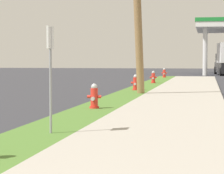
# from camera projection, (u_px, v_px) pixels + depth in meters

# --- Properties ---
(fire_hydrant_second) EXTENTS (0.42, 0.38, 0.74)m
(fire_hydrant_second) POSITION_uv_depth(u_px,v_px,m) (94.00, 97.00, 15.03)
(fire_hydrant_second) COLOR red
(fire_hydrant_second) RESTS_ON grass_verge
(fire_hydrant_third) EXTENTS (0.42, 0.37, 0.74)m
(fire_hydrant_third) POSITION_uv_depth(u_px,v_px,m) (135.00, 83.00, 23.72)
(fire_hydrant_third) COLOR red
(fire_hydrant_third) RESTS_ON grass_verge
(fire_hydrant_fourth) EXTENTS (0.42, 0.37, 0.74)m
(fire_hydrant_fourth) POSITION_uv_depth(u_px,v_px,m) (153.00, 78.00, 30.58)
(fire_hydrant_fourth) COLOR red
(fire_hydrant_fourth) RESTS_ON grass_verge
(fire_hydrant_fifth) EXTENTS (0.42, 0.38, 0.74)m
(fire_hydrant_fifth) POSITION_uv_depth(u_px,v_px,m) (164.00, 73.00, 39.73)
(fire_hydrant_fifth) COLOR red
(fire_hydrant_fifth) RESTS_ON grass_verge
(street_sign_post) EXTENTS (0.05, 0.36, 2.12)m
(street_sign_post) POSITION_uv_depth(u_px,v_px,m) (50.00, 57.00, 9.96)
(street_sign_post) COLOR gray
(street_sign_post) RESTS_ON grass_verge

